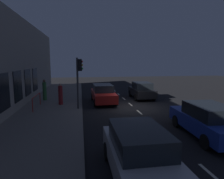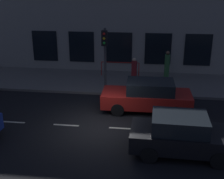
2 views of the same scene
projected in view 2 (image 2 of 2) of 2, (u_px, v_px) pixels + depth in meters
ground_plane at (100, 127)px, 13.68m from camera, size 60.00×60.00×0.00m
sidewalk at (116, 82)px, 19.47m from camera, size 4.50×32.00×0.15m
building_facade at (120, 23)px, 20.67m from camera, size 0.65×32.00×7.00m
lane_centre_line at (122, 128)px, 13.56m from camera, size 0.12×27.20×0.01m
traffic_light at (105, 49)px, 16.70m from camera, size 0.49×0.32×3.69m
parked_car_0 at (182, 135)px, 11.40m from camera, size 1.97×4.02×1.58m
parked_car_3 at (147, 96)px, 15.19m from camera, size 1.93×4.52×1.58m
pedestrian_0 at (167, 65)px, 19.72m from camera, size 0.47×0.47×1.83m
pedestrian_1 at (134, 72)px, 18.52m from camera, size 0.45×0.45×1.71m
red_railing at (120, 65)px, 20.16m from camera, size 0.05×2.58×0.97m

